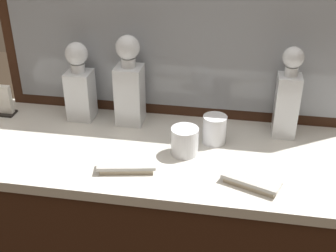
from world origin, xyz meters
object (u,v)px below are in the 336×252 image
Objects in this scene: crystal_tumbler_center at (185,142)px; crystal_decanter_right at (287,101)px; silver_brush_rear at (251,181)px; napkin_holder at (6,103)px; crystal_decanter_rear at (80,89)px; crystal_decanter_front at (130,89)px; crystal_tumbler_front at (214,131)px; silver_brush_center at (127,167)px.

crystal_decanter_right is at bearing 29.05° from crystal_tumbler_center.
napkin_holder is (-0.86, 0.28, 0.03)m from silver_brush_rear.
crystal_decanter_rear is at bearing 5.08° from napkin_holder.
crystal_decanter_front is 0.52m from silver_brush_rear.
crystal_decanter_right is 1.77× the size of silver_brush_rear.
crystal_tumbler_center is (0.21, -0.17, -0.08)m from crystal_decanter_front.
crystal_decanter_front is at bearing 2.83° from napkin_holder.
silver_brush_rear is (-0.10, -0.30, -0.11)m from crystal_decanter_right.
crystal_tumbler_center is (-0.08, -0.08, -0.00)m from crystal_tumbler_front.
crystal_tumbler_front is 0.31m from silver_brush_center.
silver_brush_center is at bearing -139.31° from crystal_tumbler_front.
crystal_decanter_rear is 3.19× the size of crystal_tumbler_center.
crystal_decanter_right is 2.73× the size of napkin_holder.
crystal_decanter_front is at bearing 101.62° from silver_brush_center.
crystal_tumbler_front is 0.25m from silver_brush_rear.
crystal_decanter_right is 3.50× the size of crystal_tumbler_center.
crystal_decanter_front is at bearing 141.06° from crystal_tumbler_center.
crystal_decanter_front is 0.32m from silver_brush_center.
crystal_decanter_rear reaches higher than napkin_holder.
crystal_decanter_front is 0.18m from crystal_decanter_rear.
crystal_decanter_front is 0.28m from crystal_tumbler_center.
crystal_tumbler_front is at bearing 40.69° from silver_brush_center.
napkin_holder is (-0.66, 0.15, 0.01)m from crystal_tumbler_center.
silver_brush_rear is (0.20, -0.13, -0.03)m from crystal_tumbler_center.
crystal_tumbler_front is at bearing -10.89° from crystal_decanter_rear.
crystal_tumbler_center is 0.78× the size of napkin_holder.
crystal_decanter_right reaches higher than napkin_holder.
crystal_decanter_right is 0.96m from napkin_holder.
crystal_decanter_rear is at bearing 179.31° from crystal_decanter_front.
crystal_decanter_front is at bearing 179.72° from crystal_decanter_right.
crystal_decanter_front is 0.51m from crystal_decanter_right.
crystal_decanter_rear is at bearing 179.62° from crystal_decanter_right.
crystal_tumbler_front is at bearing -5.09° from napkin_holder.
crystal_decanter_front is 0.45m from napkin_holder.
crystal_tumbler_front reaches higher than crystal_tumbler_center.
silver_brush_rear is at bearing -1.92° from silver_brush_center.
crystal_decanter_front reaches higher than napkin_holder.
crystal_decanter_front is 3.36× the size of crystal_tumbler_front.
crystal_decanter_front is 1.76× the size of silver_brush_center.
crystal_decanter_right is 1.72× the size of silver_brush_center.
silver_brush_rear is (0.59, -0.30, -0.10)m from crystal_decanter_rear.
napkin_holder is (-0.74, 0.07, 0.00)m from crystal_tumbler_front.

